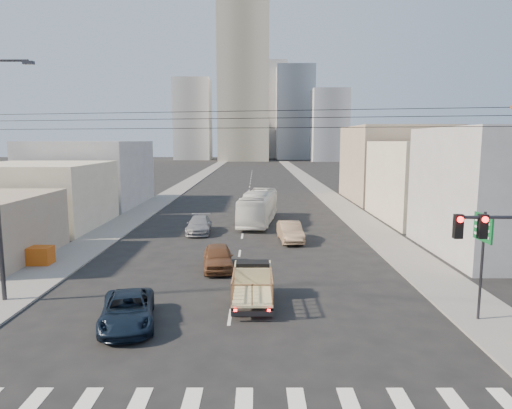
{
  "coord_description": "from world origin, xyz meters",
  "views": [
    {
      "loc": [
        1.23,
        -18.11,
        8.07
      ],
      "look_at": [
        1.19,
        14.47,
        3.5
      ],
      "focal_mm": 32.0,
      "sensor_mm": 36.0,
      "label": 1
    }
  ],
  "objects_px": {
    "navy_pickup": "(128,310)",
    "city_bus": "(258,207)",
    "flatbed_pickup": "(253,282)",
    "sedan_tan": "(290,232)",
    "crate_stack": "(38,255)",
    "green_sign": "(483,240)",
    "sedan_brown": "(218,257)",
    "sedan_grey": "(199,225)"
  },
  "relations": [
    {
      "from": "sedan_grey",
      "to": "green_sign",
      "type": "bearing_deg",
      "value": -55.1
    },
    {
      "from": "sedan_brown",
      "to": "crate_stack",
      "type": "distance_m",
      "value": 11.81
    },
    {
      "from": "flatbed_pickup",
      "to": "sedan_tan",
      "type": "height_order",
      "value": "flatbed_pickup"
    },
    {
      "from": "sedan_brown",
      "to": "sedan_grey",
      "type": "relative_size",
      "value": 0.91
    },
    {
      "from": "flatbed_pickup",
      "to": "sedan_grey",
      "type": "bearing_deg",
      "value": 105.53
    },
    {
      "from": "navy_pickup",
      "to": "green_sign",
      "type": "xyz_separation_m",
      "value": [
        15.61,
        0.43,
        3.06
      ]
    },
    {
      "from": "sedan_grey",
      "to": "green_sign",
      "type": "distance_m",
      "value": 25.07
    },
    {
      "from": "city_bus",
      "to": "green_sign",
      "type": "height_order",
      "value": "green_sign"
    },
    {
      "from": "flatbed_pickup",
      "to": "sedan_tan",
      "type": "bearing_deg",
      "value": 78.36
    },
    {
      "from": "sedan_tan",
      "to": "crate_stack",
      "type": "height_order",
      "value": "sedan_tan"
    },
    {
      "from": "city_bus",
      "to": "sedan_tan",
      "type": "bearing_deg",
      "value": -65.42
    },
    {
      "from": "green_sign",
      "to": "crate_stack",
      "type": "distance_m",
      "value": 26.03
    },
    {
      "from": "sedan_tan",
      "to": "green_sign",
      "type": "relative_size",
      "value": 0.95
    },
    {
      "from": "sedan_grey",
      "to": "green_sign",
      "type": "xyz_separation_m",
      "value": [
        15.0,
        -19.85,
        3.02
      ]
    },
    {
      "from": "sedan_grey",
      "to": "green_sign",
      "type": "height_order",
      "value": "green_sign"
    },
    {
      "from": "city_bus",
      "to": "sedan_grey",
      "type": "relative_size",
      "value": 2.25
    },
    {
      "from": "sedan_tan",
      "to": "flatbed_pickup",
      "type": "bearing_deg",
      "value": -106.19
    },
    {
      "from": "navy_pickup",
      "to": "flatbed_pickup",
      "type": "bearing_deg",
      "value": 14.49
    },
    {
      "from": "city_bus",
      "to": "sedan_grey",
      "type": "distance_m",
      "value": 7.33
    },
    {
      "from": "sedan_tan",
      "to": "crate_stack",
      "type": "bearing_deg",
      "value": -161.21
    },
    {
      "from": "flatbed_pickup",
      "to": "sedan_brown",
      "type": "xyz_separation_m",
      "value": [
        -2.24,
        6.14,
        -0.32
      ]
    },
    {
      "from": "navy_pickup",
      "to": "sedan_brown",
      "type": "xyz_separation_m",
      "value": [
        3.23,
        8.9,
        0.1
      ]
    },
    {
      "from": "navy_pickup",
      "to": "sedan_brown",
      "type": "bearing_deg",
      "value": 57.78
    },
    {
      "from": "sedan_tan",
      "to": "green_sign",
      "type": "xyz_separation_m",
      "value": [
        7.22,
        -16.5,
        2.96
      ]
    },
    {
      "from": "navy_pickup",
      "to": "green_sign",
      "type": "distance_m",
      "value": 15.91
    },
    {
      "from": "city_bus",
      "to": "sedan_brown",
      "type": "relative_size",
      "value": 2.47
    },
    {
      "from": "sedan_brown",
      "to": "crate_stack",
      "type": "bearing_deg",
      "value": 169.99
    },
    {
      "from": "navy_pickup",
      "to": "green_sign",
      "type": "height_order",
      "value": "green_sign"
    },
    {
      "from": "flatbed_pickup",
      "to": "crate_stack",
      "type": "relative_size",
      "value": 2.45
    },
    {
      "from": "sedan_brown",
      "to": "green_sign",
      "type": "distance_m",
      "value": 15.29
    },
    {
      "from": "green_sign",
      "to": "crate_stack",
      "type": "xyz_separation_m",
      "value": [
        -24.16,
        9.19,
        -3.05
      ]
    },
    {
      "from": "flatbed_pickup",
      "to": "navy_pickup",
      "type": "bearing_deg",
      "value": -153.24
    },
    {
      "from": "sedan_tan",
      "to": "green_sign",
      "type": "distance_m",
      "value": 18.25
    },
    {
      "from": "navy_pickup",
      "to": "city_bus",
      "type": "distance_m",
      "value": 26.01
    },
    {
      "from": "city_bus",
      "to": "sedan_tan",
      "type": "relative_size",
      "value": 2.35
    },
    {
      "from": "flatbed_pickup",
      "to": "navy_pickup",
      "type": "height_order",
      "value": "flatbed_pickup"
    },
    {
      "from": "sedan_tan",
      "to": "navy_pickup",
      "type": "bearing_deg",
      "value": -120.91
    },
    {
      "from": "navy_pickup",
      "to": "city_bus",
      "type": "height_order",
      "value": "city_bus"
    },
    {
      "from": "sedan_tan",
      "to": "crate_stack",
      "type": "distance_m",
      "value": 18.46
    },
    {
      "from": "navy_pickup",
      "to": "sedan_brown",
      "type": "height_order",
      "value": "sedan_brown"
    },
    {
      "from": "city_bus",
      "to": "sedan_tan",
      "type": "xyz_separation_m",
      "value": [
        2.54,
        -8.4,
        -0.77
      ]
    },
    {
      "from": "sedan_brown",
      "to": "sedan_tan",
      "type": "xyz_separation_m",
      "value": [
        5.16,
        8.03,
        0.01
      ]
    }
  ]
}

